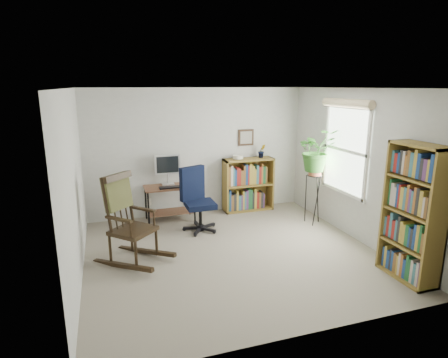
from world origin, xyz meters
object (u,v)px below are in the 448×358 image
object	(u,v)px
low_bookshelf	(248,185)
tall_bookshelf	(413,213)
desk	(170,203)
office_chair	(200,200)
rocking_chair	(133,219)

from	to	relation	value
low_bookshelf	tall_bookshelf	distance (m)	3.35
desk	office_chair	world-z (taller)	office_chair
desk	low_bookshelf	xyz separation A→B (m)	(1.59, 0.12, 0.20)
desk	low_bookshelf	world-z (taller)	low_bookshelf
rocking_chair	office_chair	bearing A→B (deg)	-8.67
low_bookshelf	tall_bookshelf	size ratio (longest dim) A/B	0.60
desk	rocking_chair	size ratio (longest dim) A/B	0.71
office_chair	low_bookshelf	distance (m)	1.42
rocking_chair	desk	bearing A→B (deg)	18.56
desk	office_chair	distance (m)	0.81
rocking_chair	low_bookshelf	bearing A→B (deg)	-9.67
desk	low_bookshelf	distance (m)	1.61
rocking_chair	tall_bookshelf	xyz separation A→B (m)	(3.32, -1.56, 0.24)
desk	rocking_chair	xyz separation A→B (m)	(-0.78, -1.51, 0.31)
office_chair	tall_bookshelf	xyz separation A→B (m)	(2.14, -2.41, 0.32)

